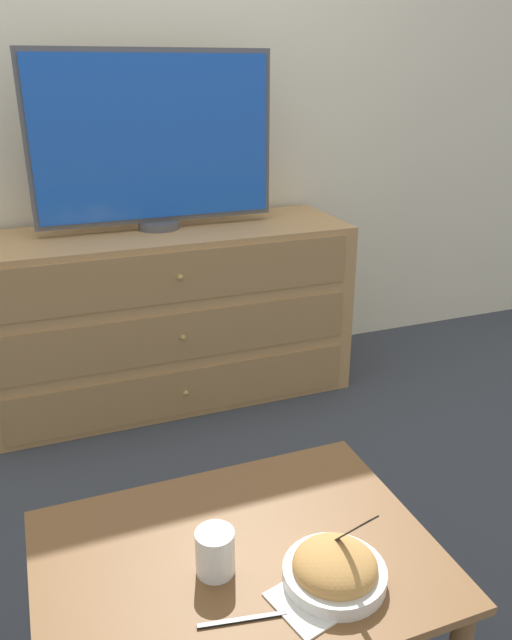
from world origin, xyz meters
TOP-DOWN VIEW (x-y plane):
  - ground_plane at (0.00, 0.00)m, footprint 12.00×12.00m
  - wall_back at (0.00, 0.03)m, footprint 12.00×0.05m
  - dresser at (0.06, -0.29)m, footprint 1.57×0.54m
  - tv at (0.05, -0.25)m, footprint 0.99×0.17m
  - coffee_table at (-0.17, -1.87)m, footprint 0.81×0.60m
  - takeout_bowl at (-0.01, -2.00)m, footprint 0.20×0.20m
  - drink_cup at (-0.22, -1.89)m, footprint 0.08×0.08m
  - napkin at (-0.08, -2.03)m, footprint 0.16×0.16m
  - knife at (-0.21, -2.03)m, footprint 0.16×0.04m

SIDE VIEW (x-z plane):
  - ground_plane at x=0.00m, z-range 0.00..0.00m
  - dresser at x=0.06m, z-range 0.00..0.77m
  - coffee_table at x=-0.17m, z-range 0.16..0.63m
  - napkin at x=-0.08m, z-range 0.47..0.47m
  - knife at x=-0.21m, z-range 0.47..0.48m
  - takeout_bowl at x=-0.01m, z-range 0.41..0.59m
  - drink_cup at x=-0.22m, z-range 0.46..0.56m
  - tv at x=0.05m, z-range 0.77..1.48m
  - wall_back at x=0.00m, z-range 0.00..2.60m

